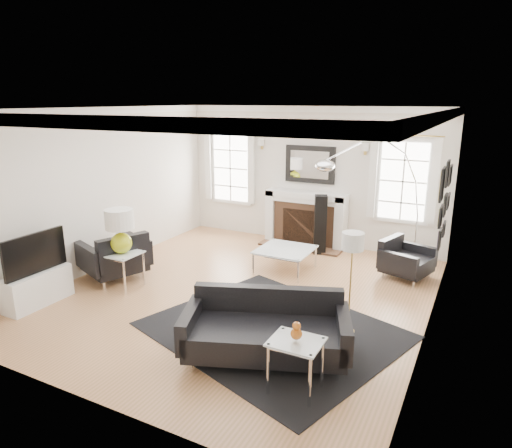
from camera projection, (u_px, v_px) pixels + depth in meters
The scene contains 25 objects.
floor at pixel (240, 293), 7.13m from camera, with size 6.00×6.00×0.00m, color #A67645.
back_wall at pixel (310, 176), 9.34m from camera, with size 5.50×0.04×2.80m, color silver.
front_wall at pixel (80, 271), 4.18m from camera, with size 5.50×0.04×2.80m, color silver.
left_wall at pixel (102, 190), 7.97m from camera, with size 0.04×6.00×2.80m, color silver.
right_wall at pixel (436, 229), 5.55m from camera, with size 0.04×6.00×2.80m, color silver.
ceiling at pixel (238, 108), 6.39m from camera, with size 5.50×6.00×0.02m, color white.
crown_molding at pixel (238, 113), 6.41m from camera, with size 5.50×6.00×0.12m, color white.
fireplace at pixel (305, 219), 9.38m from camera, with size 1.70×0.69×1.11m.
mantel_mirror at pixel (310, 164), 9.23m from camera, with size 1.05×0.07×0.75m.
window_left at pixel (231, 168), 10.09m from camera, with size 1.24×0.15×1.62m.
window_right at pixel (403, 181), 8.46m from camera, with size 1.24×0.15×1.62m.
gallery_wall at pixel (445, 198), 6.64m from camera, with size 0.04×1.73×1.29m.
tv_unit at pixel (37, 283), 6.66m from camera, with size 0.35×1.00×1.09m.
area_rug at pixel (273, 330), 5.97m from camera, with size 2.98×2.48×0.01m, color black.
sofa at pixel (266, 330), 5.29m from camera, with size 2.08×1.48×0.62m.
armchair_left at pixel (116, 257), 7.61m from camera, with size 1.18×1.25×0.67m.
armchair_right at pixel (404, 260), 7.70m from camera, with size 0.91×0.97×0.54m.
coffee_table at pixel (285, 251), 7.95m from camera, with size 0.91×0.91×0.41m.
side_table_left at pixel (123, 260), 7.23m from camera, with size 0.53×0.53×0.58m.
nesting_table at pixel (296, 351), 4.61m from camera, with size 0.53×0.44×0.58m.
gourd_lamp at pixel (120, 228), 7.09m from camera, with size 0.44×0.44×0.71m.
orange_vase at pixel (296, 332), 4.55m from camera, with size 0.12×0.12×0.19m.
arc_floor_lamp at pixel (373, 198), 7.88m from camera, with size 1.67×1.54×2.36m.
stick_floor_lamp at pixel (353, 247), 5.62m from camera, with size 0.27×0.27×1.35m.
speaker_tower at pixel (320, 225), 8.83m from camera, with size 0.23×0.23×1.16m, color black.
Camera 1 is at (3.23, -5.75, 2.92)m, focal length 32.00 mm.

